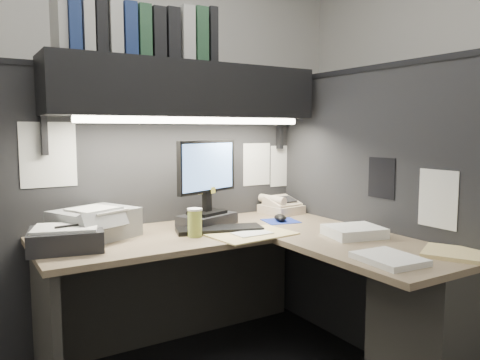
{
  "coord_description": "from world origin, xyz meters",
  "views": [
    {
      "loc": [
        -1.02,
        -1.7,
        1.28
      ],
      "look_at": [
        0.33,
        0.51,
        1.0
      ],
      "focal_mm": 35.0,
      "sensor_mm": 36.0,
      "label": 1
    }
  ],
  "objects_px": {
    "keyboard": "(219,229)",
    "desk": "(311,302)",
    "printer": "(95,223)",
    "monitor": "(207,192)",
    "notebook_stack": "(66,239)",
    "telephone": "(281,207)",
    "overhead_shelf": "(187,91)",
    "coffee_cup": "(195,224)"
  },
  "relations": [
    {
      "from": "keyboard",
      "to": "desk",
      "type": "bearing_deg",
      "value": -47.47
    },
    {
      "from": "desk",
      "to": "keyboard",
      "type": "height_order",
      "value": "keyboard"
    },
    {
      "from": "printer",
      "to": "overhead_shelf",
      "type": "bearing_deg",
      "value": -18.42
    },
    {
      "from": "keyboard",
      "to": "notebook_stack",
      "type": "height_order",
      "value": "notebook_stack"
    },
    {
      "from": "telephone",
      "to": "coffee_cup",
      "type": "height_order",
      "value": "coffee_cup"
    },
    {
      "from": "desk",
      "to": "printer",
      "type": "distance_m",
      "value": 1.16
    },
    {
      "from": "telephone",
      "to": "overhead_shelf",
      "type": "bearing_deg",
      "value": 173.6
    },
    {
      "from": "desk",
      "to": "overhead_shelf",
      "type": "distance_m",
      "value": 1.33
    },
    {
      "from": "telephone",
      "to": "monitor",
      "type": "bearing_deg",
      "value": -178.99
    },
    {
      "from": "desk",
      "to": "keyboard",
      "type": "bearing_deg",
      "value": 115.75
    },
    {
      "from": "monitor",
      "to": "notebook_stack",
      "type": "bearing_deg",
      "value": 170.33
    },
    {
      "from": "printer",
      "to": "notebook_stack",
      "type": "xyz_separation_m",
      "value": [
        -0.18,
        -0.17,
        -0.02
      ]
    },
    {
      "from": "printer",
      "to": "keyboard",
      "type": "bearing_deg",
      "value": -42.79
    },
    {
      "from": "desk",
      "to": "printer",
      "type": "relative_size",
      "value": 4.64
    },
    {
      "from": "desk",
      "to": "overhead_shelf",
      "type": "bearing_deg",
      "value": 111.79
    },
    {
      "from": "desk",
      "to": "notebook_stack",
      "type": "distance_m",
      "value": 1.2
    },
    {
      "from": "overhead_shelf",
      "to": "desk",
      "type": "bearing_deg",
      "value": -68.21
    },
    {
      "from": "telephone",
      "to": "notebook_stack",
      "type": "bearing_deg",
      "value": -177.18
    },
    {
      "from": "overhead_shelf",
      "to": "monitor",
      "type": "height_order",
      "value": "overhead_shelf"
    },
    {
      "from": "keyboard",
      "to": "printer",
      "type": "bearing_deg",
      "value": 178.49
    },
    {
      "from": "desk",
      "to": "overhead_shelf",
      "type": "height_order",
      "value": "overhead_shelf"
    },
    {
      "from": "coffee_cup",
      "to": "keyboard",
      "type": "bearing_deg",
      "value": 14.92
    },
    {
      "from": "keyboard",
      "to": "overhead_shelf",
      "type": "bearing_deg",
      "value": 120.53
    },
    {
      "from": "overhead_shelf",
      "to": "keyboard",
      "type": "height_order",
      "value": "overhead_shelf"
    },
    {
      "from": "desk",
      "to": "notebook_stack",
      "type": "relative_size",
      "value": 5.26
    },
    {
      "from": "overhead_shelf",
      "to": "telephone",
      "type": "xyz_separation_m",
      "value": [
        0.68,
        0.0,
        -0.72
      ]
    },
    {
      "from": "desk",
      "to": "coffee_cup",
      "type": "relative_size",
      "value": 12.37
    },
    {
      "from": "coffee_cup",
      "to": "telephone",
      "type": "bearing_deg",
      "value": 21.7
    },
    {
      "from": "notebook_stack",
      "to": "printer",
      "type": "bearing_deg",
      "value": 44.85
    },
    {
      "from": "telephone",
      "to": "coffee_cup",
      "type": "bearing_deg",
      "value": -165.12
    },
    {
      "from": "overhead_shelf",
      "to": "printer",
      "type": "bearing_deg",
      "value": -173.92
    },
    {
      "from": "overhead_shelf",
      "to": "printer",
      "type": "distance_m",
      "value": 0.89
    },
    {
      "from": "overhead_shelf",
      "to": "notebook_stack",
      "type": "bearing_deg",
      "value": -162.17
    },
    {
      "from": "overhead_shelf",
      "to": "notebook_stack",
      "type": "xyz_separation_m",
      "value": [
        -0.73,
        -0.23,
        -0.72
      ]
    },
    {
      "from": "keyboard",
      "to": "telephone",
      "type": "distance_m",
      "value": 0.67
    },
    {
      "from": "overhead_shelf",
      "to": "coffee_cup",
      "type": "xyz_separation_m",
      "value": [
        -0.11,
        -0.31,
        -0.7
      ]
    },
    {
      "from": "telephone",
      "to": "notebook_stack",
      "type": "distance_m",
      "value": 1.42
    },
    {
      "from": "monitor",
      "to": "desk",
      "type": "bearing_deg",
      "value": -93.1
    },
    {
      "from": "desk",
      "to": "coffee_cup",
      "type": "distance_m",
      "value": 0.7
    },
    {
      "from": "overhead_shelf",
      "to": "printer",
      "type": "xyz_separation_m",
      "value": [
        -0.55,
        -0.06,
        -0.7
      ]
    },
    {
      "from": "overhead_shelf",
      "to": "monitor",
      "type": "distance_m",
      "value": 0.59
    },
    {
      "from": "overhead_shelf",
      "to": "telephone",
      "type": "height_order",
      "value": "overhead_shelf"
    }
  ]
}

